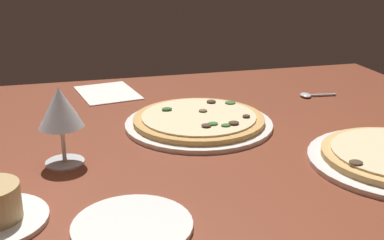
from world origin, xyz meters
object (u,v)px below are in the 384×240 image
(wine_glass_near, at_px, (60,110))
(spoon, at_px, (310,95))
(paper_menu, at_px, (108,93))
(pizza_main, at_px, (199,121))
(side_plate, at_px, (132,226))

(wine_glass_near, xyz_separation_m, spoon, (-0.65, -0.28, -0.10))
(wine_glass_near, height_order, paper_menu, wine_glass_near)
(pizza_main, xyz_separation_m, spoon, (-0.35, -0.15, -0.01))
(wine_glass_near, distance_m, side_plate, 0.29)
(pizza_main, relative_size, paper_menu, 1.70)
(wine_glass_near, xyz_separation_m, paper_menu, (-0.12, -0.45, -0.10))
(pizza_main, distance_m, side_plate, 0.44)
(pizza_main, distance_m, wine_glass_near, 0.34)
(wine_glass_near, bearing_deg, side_plate, 109.23)
(wine_glass_near, xyz_separation_m, side_plate, (-0.09, 0.26, -0.10))
(side_plate, xyz_separation_m, paper_menu, (-0.03, -0.71, -0.00))
(side_plate, relative_size, paper_menu, 0.90)
(pizza_main, xyz_separation_m, side_plate, (0.21, 0.39, -0.01))
(pizza_main, height_order, side_plate, pizza_main)
(pizza_main, bearing_deg, side_plate, 62.08)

